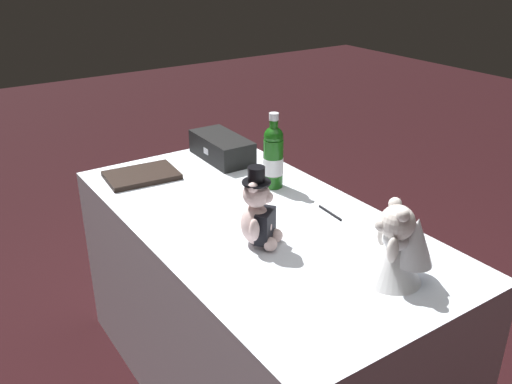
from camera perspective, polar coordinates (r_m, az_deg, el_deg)
name	(u,v)px	position (r m, az deg, el deg)	size (l,w,h in m)	color
ground_plane	(256,383)	(2.43, 0.00, -19.26)	(12.00, 12.00, 0.00)	black
reception_table	(256,307)	(2.18, 0.00, -11.82)	(1.55, 0.81, 0.78)	white
teddy_bear_groom	(259,215)	(1.76, 0.30, -2.42)	(0.14, 0.14, 0.27)	beige
teddy_bear_bride	(399,247)	(1.62, 14.69, -5.52)	(0.21, 0.23, 0.25)	white
champagne_bottle	(273,156)	(2.17, 1.81, 3.75)	(0.08, 0.08, 0.31)	#155311
signing_pen	(329,212)	(2.01, 7.62, -2.10)	(0.14, 0.02, 0.01)	black
gift_case_black	(222,148)	(2.49, -3.59, 4.62)	(0.34, 0.17, 0.11)	black
guestbook	(142,175)	(2.35, -11.80, 1.72)	(0.20, 0.29, 0.02)	black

